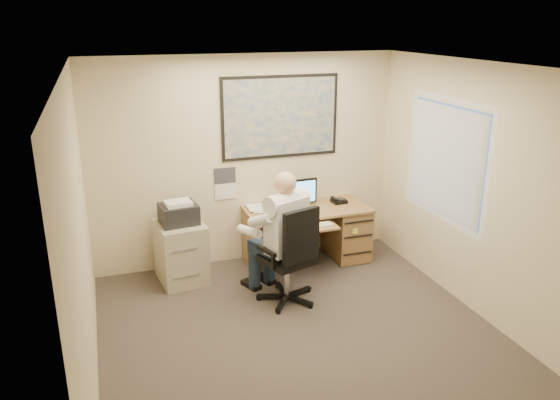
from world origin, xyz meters
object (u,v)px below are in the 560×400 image
object	(u,v)px
desk	(329,227)
person	(286,237)
filing_cabinet	(181,247)
office_chair	(287,275)

from	to	relation	value
desk	person	bearing A→B (deg)	-135.68
desk	filing_cabinet	bearing A→B (deg)	-178.81
desk	filing_cabinet	xyz separation A→B (m)	(-1.99, -0.04, 0.00)
person	desk	bearing A→B (deg)	21.50
desk	person	distance (m)	1.34
office_chair	person	distance (m)	0.43
desk	office_chair	world-z (taller)	office_chair
desk	office_chair	size ratio (longest dim) A/B	1.36
filing_cabinet	person	bearing A→B (deg)	-46.08
office_chair	person	bearing A→B (deg)	60.28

